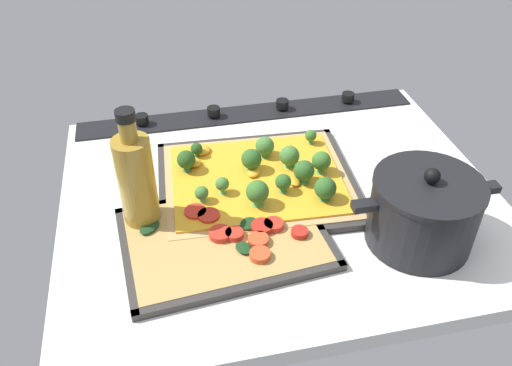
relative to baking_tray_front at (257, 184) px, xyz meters
The scene contains 8 objects.
ground_plane 5.11cm from the baking_tray_front, 138.76° to the left, with size 76.99×64.12×3.00cm, color silver.
stove_control_panel 25.67cm from the baking_tray_front, 98.02° to the right, with size 73.91×7.00×2.60cm.
baking_tray_front is the anchor object (origin of this frame).
broccoli_pizza 1.84cm from the baking_tray_front, behind, with size 34.21×28.80×6.13cm.
baking_tray_back 15.47cm from the baking_tray_front, 58.00° to the left, with size 34.21×26.38×1.30cm.
veggie_pizza_back 15.25cm from the baking_tray_front, 59.11° to the left, with size 31.60×23.77×1.90cm.
cooking_pot 29.88cm from the baking_tray_front, 139.29° to the left, with size 23.82×16.96×14.02cm.
oil_bottle 23.23cm from the baking_tray_front, 16.66° to the left, with size 5.91×5.91×21.71cm.
Camera 1 is at (19.65, 70.93, 59.42)cm, focal length 36.96 mm.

